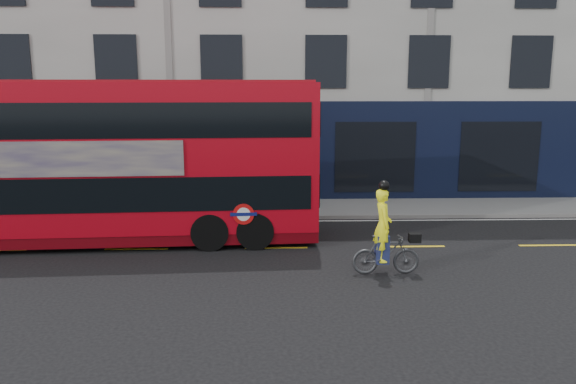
{
  "coord_description": "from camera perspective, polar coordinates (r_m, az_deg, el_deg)",
  "views": [
    {
      "loc": [
        3.85,
        -14.08,
        4.6
      ],
      "look_at": [
        4.35,
        1.72,
        1.6
      ],
      "focal_mm": 35.0,
      "sensor_mm": 36.0,
      "label": 1
    }
  ],
  "objects": [
    {
      "name": "building_terrace",
      "position": [
        27.45,
        -10.29,
        16.65
      ],
      "size": [
        50.0,
        10.07,
        15.0
      ],
      "color": "beige",
      "rests_on": "ground"
    },
    {
      "name": "road_edge_line",
      "position": [
        19.71,
        -13.03,
        -3.0
      ],
      "size": [
        58.0,
        0.1,
        0.01
      ],
      "primitive_type": "cube",
      "color": "silver",
      "rests_on": "ground"
    },
    {
      "name": "lane_dashes",
      "position": [
        16.69,
        -15.14,
        -5.61
      ],
      "size": [
        58.0,
        0.12,
        0.01
      ],
      "primitive_type": null,
      "color": "yellow",
      "rests_on": "ground"
    },
    {
      "name": "ground",
      "position": [
        15.3,
        -16.42,
        -7.19
      ],
      "size": [
        120.0,
        120.0,
        0.0
      ],
      "primitive_type": "plane",
      "color": "black",
      "rests_on": "ground"
    },
    {
      "name": "kerb",
      "position": [
        19.98,
        -12.87,
        -2.63
      ],
      "size": [
        60.0,
        0.12,
        0.13
      ],
      "primitive_type": "cube",
      "color": "slate",
      "rests_on": "ground"
    },
    {
      "name": "pavement",
      "position": [
        21.42,
        -12.12,
        -1.72
      ],
      "size": [
        60.0,
        3.0,
        0.12
      ],
      "primitive_type": "cube",
      "color": "gray",
      "rests_on": "ground"
    },
    {
      "name": "bus",
      "position": [
        17.21,
        -17.03,
        3.07
      ],
      "size": [
        11.92,
        3.29,
        4.76
      ],
      "rotation": [
        0.0,
        0.0,
        0.05
      ],
      "color": "#B10714",
      "rests_on": "ground"
    },
    {
      "name": "cyclist",
      "position": [
        14.03,
        9.81,
        -5.09
      ],
      "size": [
        1.68,
        0.66,
        2.36
      ],
      "rotation": [
        0.0,
        0.0,
        0.02
      ],
      "color": "#404144",
      "rests_on": "ground"
    }
  ]
}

